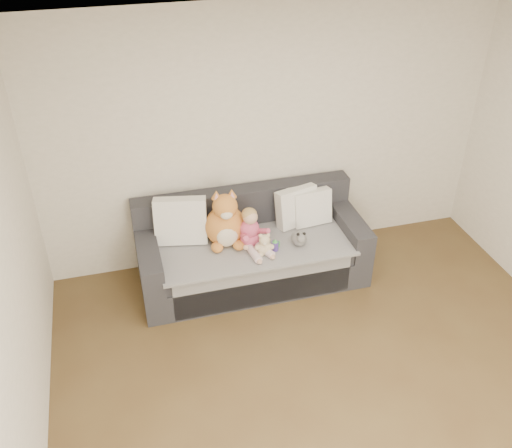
{
  "coord_description": "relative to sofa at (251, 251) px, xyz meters",
  "views": [
    {
      "loc": [
        -1.45,
        -2.35,
        3.65
      ],
      "look_at": [
        -0.3,
        1.87,
        0.75
      ],
      "focal_mm": 40.0,
      "sensor_mm": 36.0,
      "label": 1
    }
  ],
  "objects": [
    {
      "name": "sofa",
      "position": [
        0.0,
        0.0,
        0.0
      ],
      "size": [
        2.2,
        0.94,
        0.85
      ],
      "color": "#2A2A2F",
      "rests_on": "ground"
    },
    {
      "name": "plush_cow",
      "position": [
        0.41,
        -0.24,
        0.24
      ],
      "size": [
        0.15,
        0.22,
        0.18
      ],
      "rotation": [
        0.0,
        0.0,
        -0.11
      ],
      "color": "white",
      "rests_on": "sofa"
    },
    {
      "name": "toddler",
      "position": [
        -0.03,
        -0.16,
        0.34
      ],
      "size": [
        0.29,
        0.42,
        0.41
      ],
      "rotation": [
        0.0,
        0.0,
        0.27
      ],
      "color": "#D24A72",
      "rests_on": "sofa"
    },
    {
      "name": "sippy_cup",
      "position": [
        0.16,
        -0.27,
        0.23
      ],
      "size": [
        0.11,
        0.09,
        0.12
      ],
      "rotation": [
        0.0,
        0.0,
        0.34
      ],
      "color": "#4D3693",
      "rests_on": "sofa"
    },
    {
      "name": "plush_cat",
      "position": [
        -0.25,
        -0.01,
        0.38
      ],
      "size": [
        0.47,
        0.4,
        0.59
      ],
      "rotation": [
        0.0,
        0.0,
        -0.08
      ],
      "color": "#CC672D",
      "rests_on": "sofa"
    },
    {
      "name": "cushion_right_front",
      "position": [
        0.65,
        0.09,
        0.34
      ],
      "size": [
        0.41,
        0.21,
        0.37
      ],
      "rotation": [
        0.0,
        0.0,
        0.1
      ],
      "color": "white",
      "rests_on": "sofa"
    },
    {
      "name": "room_shell",
      "position": [
        0.3,
        -1.64,
        0.99
      ],
      "size": [
        5.0,
        5.0,
        5.0
      ],
      "color": "brown",
      "rests_on": "ground"
    },
    {
      "name": "teddy_bear",
      "position": [
        0.05,
        -0.3,
        0.26
      ],
      "size": [
        0.18,
        0.14,
        0.23
      ],
      "rotation": [
        0.0,
        0.0,
        -0.19
      ],
      "color": "beige",
      "rests_on": "sofa"
    },
    {
      "name": "cushion_right_back",
      "position": [
        0.51,
        0.13,
        0.36
      ],
      "size": [
        0.46,
        0.3,
        0.4
      ],
      "rotation": [
        0.0,
        0.0,
        0.27
      ],
      "color": "white",
      "rests_on": "sofa"
    },
    {
      "name": "cushion_left",
      "position": [
        -0.65,
        0.13,
        0.39
      ],
      "size": [
        0.53,
        0.31,
        0.47
      ],
      "rotation": [
        0.0,
        0.0,
        -0.2
      ],
      "color": "white",
      "rests_on": "sofa"
    }
  ]
}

